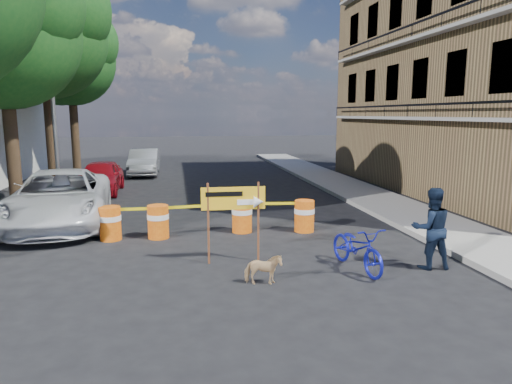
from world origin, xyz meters
name	(u,v)px	position (x,y,z in m)	size (l,w,h in m)	color
ground	(238,264)	(0.00, 0.00, 0.00)	(120.00, 120.00, 0.00)	black
sidewalk_east	(381,202)	(6.20, 6.00, 0.07)	(2.40, 40.00, 0.15)	gray
apartment_building	(496,49)	(12.00, 8.00, 6.00)	(8.00, 16.00, 12.00)	olive
tree_mid_a	(4,30)	(-6.74, 7.00, 6.01)	(5.25, 5.00, 8.68)	#332316
tree_mid_b	(45,34)	(-6.73, 12.00, 6.71)	(5.67, 5.40, 9.62)	#332316
tree_far	(71,59)	(-6.74, 17.00, 6.22)	(5.04, 4.80, 8.84)	#332316
streetlamp	(53,86)	(-5.93, 9.50, 4.38)	(1.25, 0.18, 8.00)	gray
barrel_far_left	(110,223)	(-3.09, 2.53, 0.47)	(0.58, 0.58, 0.90)	#DE4E0D
barrel_mid_left	(158,221)	(-1.84, 2.50, 0.47)	(0.58, 0.58, 0.90)	#DE4E0D
barrel_mid_right	(242,216)	(0.48, 2.75, 0.47)	(0.58, 0.58, 0.90)	#DE4E0D
barrel_far_right	(304,215)	(2.24, 2.51, 0.47)	(0.58, 0.58, 0.90)	#DE4E0D
detour_sign	(242,204)	(0.09, 0.10, 1.34)	(1.43, 0.27, 1.83)	#592D19
pedestrian	(431,228)	(4.06, -0.99, 0.89)	(0.86, 0.67, 1.77)	black
bicycle	(358,227)	(2.46, -0.83, 0.94)	(0.66, 0.99, 1.88)	#151BB2
dog	(263,270)	(0.31, -1.35, 0.31)	(0.33, 0.73, 0.62)	tan
suv_white	(60,198)	(-4.80, 4.55, 0.82)	(2.71, 5.89, 1.64)	white
sedan_red	(101,177)	(-4.49, 10.22, 0.69)	(1.63, 4.05, 1.38)	maroon
sedan_silver	(144,162)	(-3.07, 15.98, 0.71)	(1.49, 4.28, 1.41)	#9FA1A6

